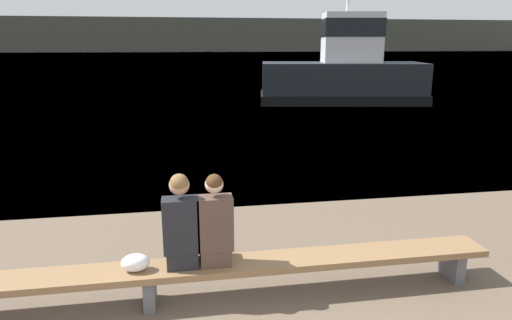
# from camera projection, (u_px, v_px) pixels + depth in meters

# --- Properties ---
(water_surface) EXTENTS (240.00, 240.00, 0.00)m
(water_surface) POSITION_uv_depth(u_px,v_px,m) (177.00, 53.00, 122.26)
(water_surface) COLOR teal
(water_surface) RESTS_ON ground
(far_shoreline) EXTENTS (600.00, 12.00, 9.88)m
(far_shoreline) POSITION_uv_depth(u_px,v_px,m) (176.00, 35.00, 139.49)
(far_shoreline) COLOR #4C4C42
(far_shoreline) RESTS_ON ground
(bench_main) EXTENTS (7.65, 0.45, 0.43)m
(bench_main) POSITION_uv_depth(u_px,v_px,m) (149.00, 275.00, 4.82)
(bench_main) COLOR brown
(bench_main) RESTS_ON ground
(person_left) EXTENTS (0.37, 0.36, 1.04)m
(person_left) POSITION_uv_depth(u_px,v_px,m) (181.00, 225.00, 4.74)
(person_left) COLOR black
(person_left) RESTS_ON bench_main
(person_right) EXTENTS (0.37, 0.35, 1.01)m
(person_right) POSITION_uv_depth(u_px,v_px,m) (215.00, 225.00, 4.81)
(person_right) COLOR #4C382D
(person_right) RESTS_ON bench_main
(shopping_bag) EXTENTS (0.29, 0.20, 0.19)m
(shopping_bag) POSITION_uv_depth(u_px,v_px,m) (135.00, 263.00, 4.74)
(shopping_bag) COLOR white
(shopping_bag) RESTS_ON bench_main
(tugboat_red) EXTENTS (7.92, 4.22, 6.09)m
(tugboat_red) POSITION_uv_depth(u_px,v_px,m) (344.00, 75.00, 21.15)
(tugboat_red) COLOR black
(tugboat_red) RESTS_ON water_surface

